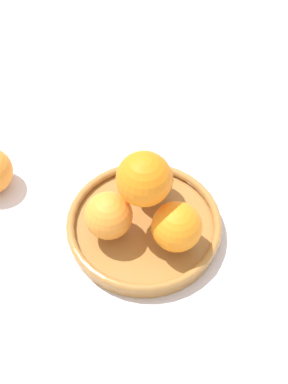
% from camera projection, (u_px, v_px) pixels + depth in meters
% --- Properties ---
extents(ground_plane, '(4.00, 4.00, 0.00)m').
position_uv_depth(ground_plane, '(144.00, 231.00, 0.88)').
color(ground_plane, silver).
extents(fruit_bowl, '(0.25, 0.25, 0.03)m').
position_uv_depth(fruit_bowl, '(144.00, 226.00, 0.87)').
color(fruit_bowl, '#A57238').
rests_on(fruit_bowl, ground_plane).
extents(orange_pile, '(0.17, 0.17, 0.14)m').
position_uv_depth(orange_pile, '(144.00, 197.00, 0.81)').
color(orange_pile, orange).
rests_on(orange_pile, fruit_bowl).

